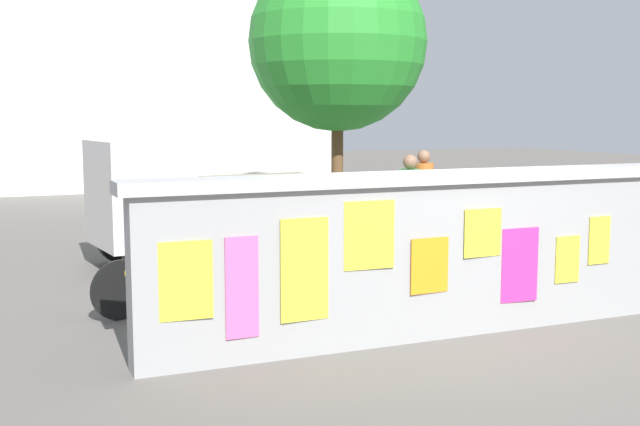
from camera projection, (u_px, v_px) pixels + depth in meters
ground at (225, 230)px, 15.27m from camera, size 60.00×60.00×0.00m
poster_wall at (450, 251)px, 7.87m from camera, size 6.56×0.42×1.66m
auto_rickshaw_truck at (205, 203)px, 11.75m from camera, size 3.76×1.93×1.85m
motorcycle at (399, 258)px, 9.62m from camera, size 1.89×0.57×0.87m
bicycle_near at (165, 281)px, 8.80m from camera, size 1.67×0.56×0.95m
bicycle_far at (516, 248)px, 10.96m from camera, size 1.71×0.44×0.95m
person_walking at (410, 197)px, 11.80m from camera, size 0.39×0.39×1.62m
person_bystander at (423, 187)px, 13.38m from camera, size 0.46×0.46×1.62m
tree_roadside at (338, 42)px, 17.42m from camera, size 3.96×3.96×5.79m
building_background at (145, 66)px, 25.44m from camera, size 11.17×6.37×7.53m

